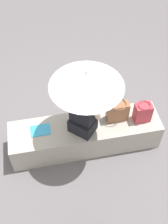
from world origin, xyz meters
TOP-DOWN VIEW (x-y plane):
  - ground_plane at (0.00, 0.00)m, footprint 14.00×14.00m
  - stone_bench at (0.00, 0.00)m, footprint 2.24×0.58m
  - person_seated at (-0.05, -0.06)m, footprint 0.48×0.46m
  - parasol at (-0.01, -0.10)m, footprint 0.91×0.91m
  - handbag_black at (0.84, -0.04)m, footprint 0.24×0.18m
  - tote_bag_canvas at (0.48, 0.04)m, footprint 0.31×0.23m
  - magazine at (-0.65, 0.04)m, footprint 0.28×0.20m

SIDE VIEW (x-z plane):
  - ground_plane at x=0.00m, z-range 0.00..0.00m
  - stone_bench at x=0.00m, z-range 0.00..0.47m
  - magazine at x=-0.65m, z-range 0.47..0.48m
  - handbag_black at x=0.84m, z-range 0.46..0.78m
  - tote_bag_canvas at x=0.48m, z-range 0.47..0.80m
  - person_seated at x=-0.05m, z-range 0.41..1.31m
  - parasol at x=-0.01m, z-range 0.91..2.06m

